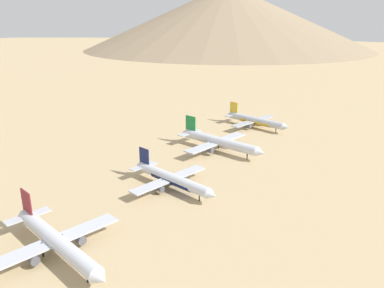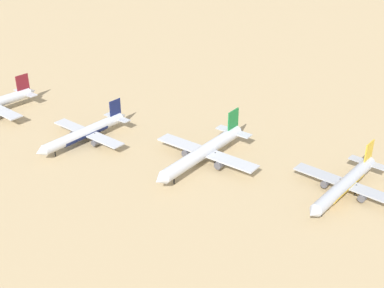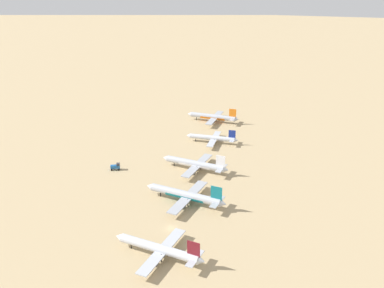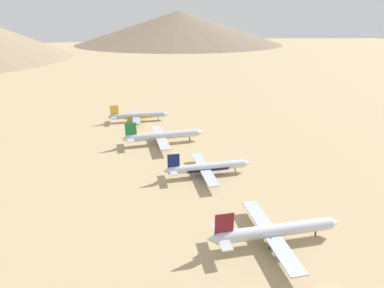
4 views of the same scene
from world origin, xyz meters
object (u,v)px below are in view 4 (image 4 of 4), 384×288
parked_jet_6 (162,136)px  parked_jet_7 (138,116)px  parked_jet_4 (274,231)px  parked_jet_5 (207,167)px

parked_jet_6 → parked_jet_7: parked_jet_6 is taller
parked_jet_4 → parked_jet_6: (-7.01, 83.63, 0.22)m
parked_jet_5 → parked_jet_7: (-9.94, 80.47, 0.07)m
parked_jet_4 → parked_jet_7: size_ratio=1.07×
parked_jet_5 → parked_jet_6: 40.30m
parked_jet_4 → parked_jet_5: size_ratio=1.09×
parked_jet_7 → parked_jet_6: bearing=-85.2°
parked_jet_6 → parked_jet_5: bearing=-80.7°
parked_jet_6 → parked_jet_7: (-3.44, 40.71, -0.52)m
parked_jet_5 → parked_jet_7: 81.08m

